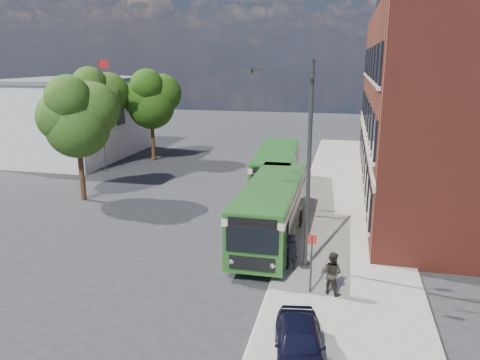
% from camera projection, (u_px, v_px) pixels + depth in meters
% --- Properties ---
extents(ground, '(120.00, 120.00, 0.00)m').
position_uv_depth(ground, '(205.00, 243.00, 23.55)').
color(ground, '#272729').
rests_on(ground, ground).
extents(pavement, '(6.00, 48.00, 0.15)m').
position_uv_depth(pavement, '(348.00, 205.00, 29.57)').
color(pavement, gray).
rests_on(pavement, ground).
extents(kerb_line, '(0.12, 48.00, 0.01)m').
position_uv_depth(kerb_line, '(300.00, 202.00, 30.24)').
color(kerb_line, beige).
rests_on(kerb_line, ground).
extents(brick_office, '(12.10, 26.00, 14.20)m').
position_uv_depth(brick_office, '(466.00, 92.00, 30.09)').
color(brick_office, maroon).
rests_on(brick_office, ground).
extents(white_building, '(9.40, 13.40, 7.30)m').
position_uv_depth(white_building, '(76.00, 118.00, 43.51)').
color(white_building, beige).
rests_on(white_building, ground).
extents(flagpole, '(0.95, 0.10, 9.00)m').
position_uv_depth(flagpole, '(102.00, 111.00, 37.27)').
color(flagpole, '#35373A').
rests_on(flagpole, ground).
extents(street_lamp, '(2.96, 2.38, 9.00)m').
position_uv_depth(street_lamp, '(300.00, 164.00, 19.42)').
color(street_lamp, '#35373A').
rests_on(street_lamp, ground).
extents(bus_stop_sign, '(0.35, 0.08, 2.52)m').
position_uv_depth(bus_stop_sign, '(311.00, 260.00, 18.00)').
color(bus_stop_sign, '#35373A').
rests_on(bus_stop_sign, ground).
extents(bus_front, '(2.65, 10.17, 3.02)m').
position_uv_depth(bus_front, '(272.00, 206.00, 23.48)').
color(bus_front, '#26581F').
rests_on(bus_front, ground).
extents(bus_rear, '(3.15, 10.13, 3.02)m').
position_uv_depth(bus_rear, '(277.00, 167.00, 32.10)').
color(bus_rear, '#215F1C').
rests_on(bus_rear, ground).
extents(parked_car, '(2.01, 3.84, 1.25)m').
position_uv_depth(parked_car, '(299.00, 344.00, 13.95)').
color(parked_car, black).
rests_on(parked_car, pavement).
extents(pedestrian_a, '(0.66, 0.51, 1.61)m').
position_uv_depth(pedestrian_a, '(291.00, 252.00, 20.15)').
color(pedestrian_a, '#232028').
rests_on(pedestrian_a, pavement).
extents(pedestrian_b, '(1.04, 0.96, 1.72)m').
position_uv_depth(pedestrian_b, '(332.00, 273.00, 18.03)').
color(pedestrian_b, black).
rests_on(pedestrian_b, pavement).
extents(tree_left, '(4.80, 4.57, 8.11)m').
position_uv_depth(tree_left, '(77.00, 116.00, 29.45)').
color(tree_left, '#342013').
rests_on(tree_left, ground).
extents(tree_mid, '(4.99, 4.74, 8.42)m').
position_uv_depth(tree_mid, '(96.00, 99.00, 39.62)').
color(tree_mid, '#342013').
rests_on(tree_mid, ground).
extents(tree_right, '(4.87, 4.63, 8.22)m').
position_uv_depth(tree_right, '(151.00, 99.00, 41.46)').
color(tree_right, '#342013').
rests_on(tree_right, ground).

